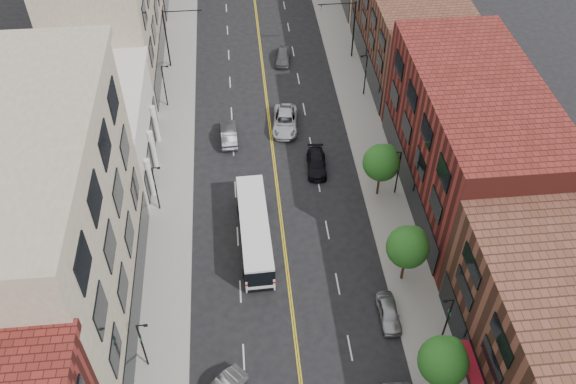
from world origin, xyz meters
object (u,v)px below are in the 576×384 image
object	(u,v)px
city_bus	(255,229)
car_lane_b	(285,121)
car_lane_behind	(229,134)
car_parked_far	(389,313)
car_lane_a	(316,163)
car_lane_c	(283,57)

from	to	relation	value
city_bus	car_lane_b	bearing A→B (deg)	74.06
city_bus	car_lane_behind	world-z (taller)	city_bus
car_parked_far	car_lane_a	distance (m)	18.17
car_lane_behind	car_lane_c	bearing A→B (deg)	-117.74
car_parked_far	car_lane_b	distance (m)	25.38
car_lane_c	car_lane_behind	bearing A→B (deg)	-107.77
car_parked_far	car_lane_a	bearing A→B (deg)	100.86
car_lane_a	car_lane_b	xyz separation A→B (m)	(-2.45, 6.86, 0.13)
car_lane_a	car_lane_behind	bearing A→B (deg)	152.08
car_lane_behind	car_lane_b	world-z (taller)	car_lane_b
city_bus	car_lane_c	world-z (taller)	city_bus
car_lane_c	car_lane_a	bearing A→B (deg)	-77.51
car_lane_behind	car_lane_b	xyz separation A→B (m)	(6.01, 1.58, 0.03)
car_lane_a	car_lane_c	size ratio (longest dim) A/B	1.09
city_bus	car_lane_b	distance (m)	16.43
car_lane_a	car_lane_b	bearing A→B (deg)	113.73
car_parked_far	car_lane_behind	size ratio (longest dim) A/B	0.84
city_bus	car_parked_far	size ratio (longest dim) A/B	2.87
city_bus	car_lane_b	size ratio (longest dim) A/B	1.96
car_parked_far	car_lane_behind	xyz separation A→B (m)	(-11.79, 23.13, 0.10)
city_bus	car_lane_a	xyz separation A→B (m)	(6.56, 9.03, -0.99)
car_parked_far	car_lane_b	bearing A→B (deg)	103.47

